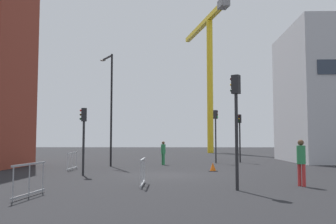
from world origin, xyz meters
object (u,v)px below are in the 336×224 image
(traffic_cone_on_verge, at_px, (213,167))
(traffic_light_verge, at_px, (84,129))
(streetlamp_tall, at_px, (110,100))
(pedestrian_waiting, at_px, (163,151))
(traffic_light_near, at_px, (236,113))
(traffic_light_median, at_px, (240,130))
(pedestrian_walking, at_px, (301,159))
(construction_crane, at_px, (209,58))
(traffic_light_crosswalk, at_px, (216,128))

(traffic_cone_on_verge, bearing_deg, traffic_light_verge, -157.99)
(streetlamp_tall, bearing_deg, pedestrian_waiting, 21.60)
(traffic_light_verge, height_order, pedestrian_waiting, traffic_light_verge)
(traffic_light_near, relative_size, traffic_light_median, 1.07)
(pedestrian_walking, bearing_deg, traffic_cone_on_verge, 111.78)
(traffic_light_near, height_order, pedestrian_waiting, traffic_light_near)
(construction_crane, height_order, traffic_light_median, construction_crane)
(construction_crane, distance_m, traffic_light_verge, 38.79)
(construction_crane, bearing_deg, traffic_light_median, -88.58)
(pedestrian_waiting, bearing_deg, traffic_light_crosswalk, 28.97)
(construction_crane, relative_size, traffic_light_median, 5.21)
(traffic_light_verge, bearing_deg, traffic_light_median, 49.17)
(traffic_light_verge, distance_m, traffic_light_crosswalk, 13.33)
(construction_crane, height_order, traffic_light_near, construction_crane)
(traffic_light_verge, height_order, traffic_light_near, traffic_light_near)
(traffic_cone_on_verge, bearing_deg, streetlamp_tall, 149.56)
(traffic_light_verge, xyz_separation_m, pedestrian_waiting, (3.83, 8.39, -1.37))
(traffic_light_crosswalk, height_order, pedestrian_walking, traffic_light_crosswalk)
(traffic_light_verge, xyz_separation_m, pedestrian_walking, (9.87, -4.34, -1.30))
(streetlamp_tall, relative_size, traffic_light_crosswalk, 1.88)
(streetlamp_tall, xyz_separation_m, traffic_light_median, (9.96, 4.72, -2.03))
(pedestrian_walking, xyz_separation_m, pedestrian_waiting, (-6.05, 12.73, -0.06))
(traffic_light_median, relative_size, traffic_light_crosswalk, 0.93)
(traffic_light_near, bearing_deg, traffic_light_verge, 141.73)
(pedestrian_waiting, bearing_deg, streetlamp_tall, -158.40)
(traffic_light_median, distance_m, pedestrian_waiting, 7.20)
(traffic_light_near, distance_m, pedestrian_waiting, 14.50)
(construction_crane, height_order, traffic_light_verge, construction_crane)
(traffic_light_near, height_order, traffic_light_crosswalk, traffic_light_crosswalk)
(streetlamp_tall, bearing_deg, pedestrian_walking, -48.95)
(traffic_light_verge, relative_size, pedestrian_waiting, 2.01)
(traffic_light_near, distance_m, pedestrian_walking, 3.50)
(traffic_light_crosswalk, bearing_deg, streetlamp_tall, -154.42)
(traffic_light_near, xyz_separation_m, pedestrian_waiting, (-3.30, 14.01, -1.81))
(traffic_light_verge, distance_m, traffic_cone_on_verge, 7.86)
(pedestrian_waiting, bearing_deg, traffic_light_verge, -114.54)
(traffic_light_median, xyz_separation_m, traffic_light_crosswalk, (-2.08, -0.95, 0.17))
(streetlamp_tall, bearing_deg, construction_crane, 72.00)
(traffic_light_near, relative_size, pedestrian_waiting, 2.42)
(construction_crane, distance_m, pedestrian_waiting, 30.86)
(pedestrian_walking, relative_size, pedestrian_waiting, 1.06)
(construction_crane, distance_m, traffic_light_median, 26.71)
(traffic_light_near, xyz_separation_m, traffic_light_crosswalk, (0.84, 16.30, 0.01))
(traffic_light_crosswalk, bearing_deg, pedestrian_waiting, -151.03)
(traffic_light_near, xyz_separation_m, traffic_light_median, (2.92, 17.25, -0.16))
(pedestrian_walking, bearing_deg, traffic_light_near, -155.04)
(traffic_cone_on_verge, bearing_deg, traffic_light_near, -89.20)
(traffic_light_verge, relative_size, traffic_light_crosswalk, 0.83)
(traffic_light_crosswalk, distance_m, pedestrian_waiting, 5.07)
(streetlamp_tall, xyz_separation_m, traffic_light_verge, (-0.08, -6.90, -2.31))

